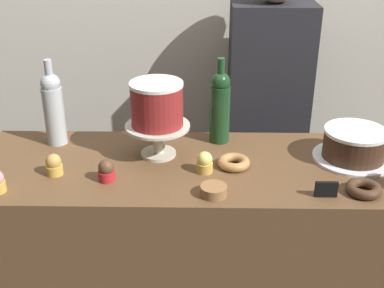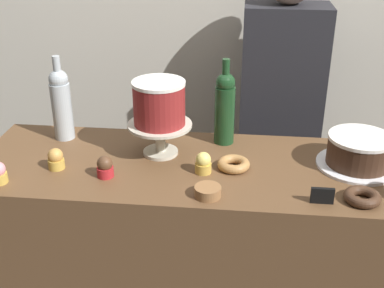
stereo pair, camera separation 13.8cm
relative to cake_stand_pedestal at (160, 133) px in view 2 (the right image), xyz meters
The scene contains 16 objects.
back_wall 0.83m from the cake_stand_pedestal, 80.97° to the left, with size 6.00×0.05×2.60m.
display_counter 0.58m from the cake_stand_pedestal, 30.65° to the right, with size 1.54×0.54×0.95m.
cake_stand_pedestal is the anchor object (origin of this frame).
white_layer_cake 0.12m from the cake_stand_pedestal, 45.00° to the right, with size 0.19×0.19×0.16m.
silver_serving_platter 0.70m from the cake_stand_pedestal, ahead, with size 0.28×0.28×0.01m.
chocolate_round_cake 0.69m from the cake_stand_pedestal, ahead, with size 0.22×0.22×0.10m.
wine_bottle_clear 0.41m from the cake_stand_pedestal, 166.39° to the left, with size 0.08×0.08×0.33m.
wine_bottle_green 0.26m from the cake_stand_pedestal, 28.90° to the left, with size 0.08×0.08×0.33m.
cupcake_caramel 0.37m from the cake_stand_pedestal, 156.20° to the right, with size 0.06×0.06×0.07m.
cupcake_lemon 0.21m from the cake_stand_pedestal, 36.46° to the right, with size 0.06×0.06×0.07m.
cupcake_chocolate 0.25m from the cake_stand_pedestal, 129.90° to the right, with size 0.06×0.06×0.07m.
donut_chocolate 0.71m from the cake_stand_pedestal, 20.76° to the right, with size 0.11×0.11×0.03m.
donut_maple 0.29m from the cake_stand_pedestal, 17.47° to the right, with size 0.11×0.11×0.03m.
cookie_stack 0.34m from the cake_stand_pedestal, 54.56° to the right, with size 0.08×0.08×0.03m.
price_sign_chalkboard 0.61m from the cake_stand_pedestal, 26.89° to the right, with size 0.07×0.01×0.05m.
barista_figure 0.73m from the cake_stand_pedestal, 49.09° to the left, with size 0.36×0.22×1.60m.
Camera 2 is at (0.17, -1.52, 1.78)m, focal length 46.38 mm.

